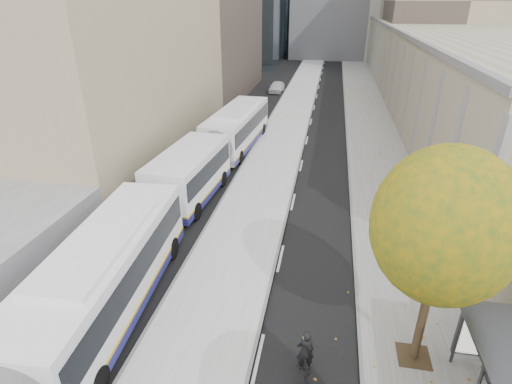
% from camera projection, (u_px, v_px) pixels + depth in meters
% --- Properties ---
extents(bus_platform, '(4.25, 150.00, 0.15)m').
position_uv_depth(bus_platform, '(280.00, 142.00, 34.41)').
color(bus_platform, '#B6B6B6').
rests_on(bus_platform, ground).
extents(sidewalk, '(4.75, 150.00, 0.08)m').
position_uv_depth(sidewalk, '(376.00, 148.00, 33.11)').
color(sidewalk, slate).
rests_on(sidewalk, ground).
extents(building_tan, '(18.00, 92.00, 8.00)m').
position_uv_depth(building_tan, '(447.00, 57.00, 55.19)').
color(building_tan, gray).
rests_on(building_tan, ground).
extents(tree_c, '(4.20, 4.20, 7.28)m').
position_uv_depth(tree_c, '(444.00, 226.00, 11.45)').
color(tree_c, black).
rests_on(tree_c, sidewalk).
extents(bus_near, '(3.93, 19.13, 3.17)m').
position_uv_depth(bus_near, '(37.00, 368.00, 11.27)').
color(bus_near, white).
rests_on(bus_near, ground).
extents(bus_far, '(3.95, 18.98, 3.14)m').
position_uv_depth(bus_far, '(220.00, 144.00, 28.92)').
color(bus_far, white).
rests_on(bus_far, ground).
extents(cyclist, '(0.81, 1.61, 1.98)m').
position_uv_depth(cyclist, '(304.00, 361.00, 12.71)').
color(cyclist, black).
rests_on(cyclist, ground).
extents(distant_car, '(1.87, 4.18, 1.40)m').
position_uv_depth(distant_car, '(277.00, 87.00, 52.92)').
color(distant_car, silver).
rests_on(distant_car, ground).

